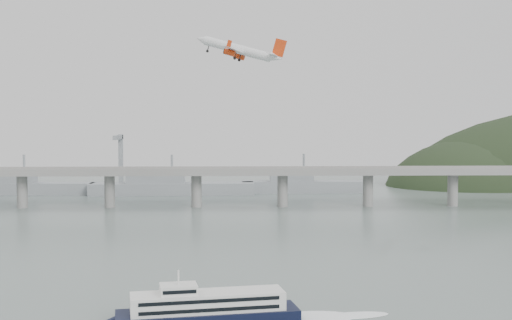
{
  "coord_description": "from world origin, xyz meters",
  "views": [
    {
      "loc": [
        -7.83,
        -194.92,
        51.09
      ],
      "look_at": [
        0.0,
        55.0,
        36.0
      ],
      "focal_mm": 48.0,
      "sensor_mm": 36.0,
      "label": 1
    }
  ],
  "objects": [
    {
      "name": "ground",
      "position": [
        0.0,
        0.0,
        0.0
      ],
      "size": [
        900.0,
        900.0,
        0.0
      ],
      "primitive_type": "plane",
      "color": "slate",
      "rests_on": "ground"
    },
    {
      "name": "bridge",
      "position": [
        -1.15,
        200.0,
        17.65
      ],
      "size": [
        800.0,
        22.0,
        23.9
      ],
      "color": "gray",
      "rests_on": "ground"
    },
    {
      "name": "distant_fleet",
      "position": [
        -155.36,
        265.08,
        6.22
      ],
      "size": [
        453.0,
        60.9,
        40.0
      ],
      "color": "gray",
      "rests_on": "ground"
    },
    {
      "name": "ferry",
      "position": [
        -14.57,
        -27.5,
        3.81
      ],
      "size": [
        74.17,
        22.12,
        14.06
      ],
      "rotation": [
        0.0,
        0.0,
        0.17
      ],
      "color": "black",
      "rests_on": "ground"
    },
    {
      "name": "airliner",
      "position": [
        -5.65,
        106.81,
        81.27
      ],
      "size": [
        40.81,
        38.07,
        14.6
      ],
      "rotation": [
        0.05,
        -0.27,
        2.78
      ],
      "color": "white",
      "rests_on": "ground"
    }
  ]
}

